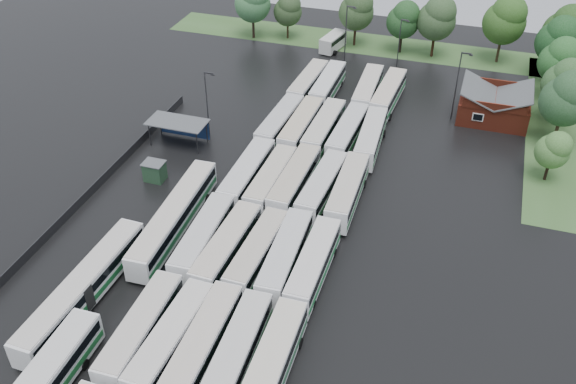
% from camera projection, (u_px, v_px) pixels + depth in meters
% --- Properties ---
extents(ground, '(160.00, 160.00, 0.00)m').
position_uv_depth(ground, '(236.00, 269.00, 68.98)').
color(ground, black).
rests_on(ground, ground).
extents(brick_building, '(10.07, 8.60, 5.39)m').
position_uv_depth(brick_building, '(494.00, 107.00, 94.84)').
color(brick_building, maroon).
rests_on(brick_building, ground).
extents(wash_shed, '(8.20, 4.20, 3.58)m').
position_uv_depth(wash_shed, '(179.00, 124.00, 88.60)').
color(wash_shed, '#2D2D30').
rests_on(wash_shed, ground).
extents(utility_hut, '(2.70, 2.20, 2.62)m').
position_uv_depth(utility_hut, '(155.00, 171.00, 82.05)').
color(utility_hut, '#1F3E26').
rests_on(utility_hut, ground).
extents(grass_strip_north, '(80.00, 10.00, 0.01)m').
position_uv_depth(grass_strip_north, '(377.00, 45.00, 118.51)').
color(grass_strip_north, '#3A602C').
rests_on(grass_strip_north, ground).
extents(grass_strip_east, '(10.00, 50.00, 0.01)m').
position_uv_depth(grass_strip_east, '(562.00, 129.00, 93.42)').
color(grass_strip_east, '#3A602C').
rests_on(grass_strip_east, ground).
extents(west_fence, '(0.10, 50.00, 1.20)m').
position_uv_depth(west_fence, '(95.00, 187.00, 80.43)').
color(west_fence, '#2D2D30').
rests_on(west_fence, ground).
extents(bus_r1c0, '(3.07, 13.07, 3.62)m').
position_uv_depth(bus_r1c0, '(141.00, 330.00, 59.31)').
color(bus_r1c0, white).
rests_on(bus_r1c0, ground).
extents(bus_r1c1, '(3.12, 13.07, 3.62)m').
position_uv_depth(bus_r1c1, '(172.00, 339.00, 58.41)').
color(bus_r1c1, white).
rests_on(bus_r1c1, ground).
extents(bus_r1c2, '(3.06, 13.25, 3.67)m').
position_uv_depth(bus_r1c2, '(203.00, 344.00, 57.93)').
color(bus_r1c2, white).
rests_on(bus_r1c2, ground).
extents(bus_r1c3, '(3.28, 13.06, 3.61)m').
position_uv_depth(bus_r1c3, '(237.00, 353.00, 57.17)').
color(bus_r1c3, white).
rests_on(bus_r1c3, ground).
extents(bus_r1c4, '(3.12, 13.31, 3.69)m').
position_uv_depth(bus_r1c4, '(272.00, 364.00, 56.09)').
color(bus_r1c4, white).
rests_on(bus_r1c4, ground).
extents(bus_r2c0, '(3.32, 13.18, 3.64)m').
position_uv_depth(bus_r2c0, '(203.00, 238.00, 70.06)').
color(bus_r2c0, white).
rests_on(bus_r2c0, ground).
extents(bus_r2c1, '(3.17, 13.18, 3.65)m').
position_uv_depth(bus_r2c1, '(227.00, 248.00, 68.79)').
color(bus_r2c1, white).
rests_on(bus_r2c1, ground).
extents(bus_r2c2, '(3.03, 12.62, 3.49)m').
position_uv_depth(bus_r2c2, '(257.00, 253.00, 68.24)').
color(bus_r2c2, white).
rests_on(bus_r2c2, ground).
extents(bus_r2c3, '(3.34, 13.21, 3.65)m').
position_uv_depth(bus_r2c3, '(285.00, 257.00, 67.60)').
color(bus_r2c3, white).
rests_on(bus_r2c3, ground).
extents(bus_r2c4, '(2.82, 12.87, 3.58)m').
position_uv_depth(bus_r2c4, '(313.00, 265.00, 66.63)').
color(bus_r2c4, white).
rests_on(bus_r2c4, ground).
extents(bus_r3c0, '(2.82, 13.23, 3.68)m').
position_uv_depth(bus_r3c0, '(247.00, 174.00, 80.22)').
color(bus_r3c0, white).
rests_on(bus_r3c0, ground).
extents(bus_r3c1, '(2.82, 12.59, 3.50)m').
position_uv_depth(bus_r3c1, '(271.00, 180.00, 79.29)').
color(bus_r3c1, white).
rests_on(bus_r3c1, ground).
extents(bus_r3c2, '(3.03, 13.24, 3.67)m').
position_uv_depth(bus_r3c2, '(294.00, 181.00, 78.94)').
color(bus_r3c2, white).
rests_on(bus_r3c2, ground).
extents(bus_r3c3, '(3.31, 12.90, 3.56)m').
position_uv_depth(bus_r3c3, '(322.00, 187.00, 78.15)').
color(bus_r3c3, white).
rests_on(bus_r3c3, ground).
extents(bus_r3c4, '(3.12, 13.22, 3.66)m').
position_uv_depth(bus_r3c4, '(348.00, 191.00, 77.30)').
color(bus_r3c4, white).
rests_on(bus_r3c4, ground).
extents(bus_r4c0, '(3.27, 12.95, 3.57)m').
position_uv_depth(bus_r4c0, '(280.00, 123.00, 90.91)').
color(bus_r4c0, white).
rests_on(bus_r4c0, ground).
extents(bus_r4c1, '(2.96, 13.10, 3.64)m').
position_uv_depth(bus_r4c1, '(301.00, 127.00, 89.97)').
color(bus_r4c1, white).
rests_on(bus_r4c1, ground).
extents(bus_r4c2, '(3.01, 13.15, 3.65)m').
position_uv_depth(bus_r4c2, '(324.00, 129.00, 89.45)').
color(bus_r4c2, white).
rests_on(bus_r4c2, ground).
extents(bus_r4c3, '(3.16, 13.02, 3.60)m').
position_uv_depth(bus_r4c3, '(347.00, 133.00, 88.58)').
color(bus_r4c3, white).
rests_on(bus_r4c3, ground).
extents(bus_r4c4, '(3.35, 12.86, 3.54)m').
position_uv_depth(bus_r4c4, '(371.00, 138.00, 87.60)').
color(bus_r4c4, white).
rests_on(bus_r4c4, ground).
extents(bus_r5c0, '(3.21, 12.74, 3.52)m').
position_uv_depth(bus_r5c0, '(308.00, 83.00, 101.19)').
color(bus_r5c0, white).
rests_on(bus_r5c0, ground).
extents(bus_r5c1, '(2.73, 12.70, 3.53)m').
position_uv_depth(bus_r5c1, '(328.00, 85.00, 100.62)').
color(bus_r5c1, white).
rests_on(bus_r5c1, ground).
extents(bus_r5c3, '(3.20, 13.10, 3.62)m').
position_uv_depth(bus_r5c3, '(368.00, 90.00, 99.17)').
color(bus_r5c3, white).
rests_on(bus_r5c3, ground).
extents(bus_r5c4, '(3.36, 13.23, 3.65)m').
position_uv_depth(bus_r5c4, '(388.00, 94.00, 98.01)').
color(bus_r5c4, white).
rests_on(bus_r5c4, ground).
extents(artic_bus_west_b, '(3.57, 19.60, 3.62)m').
position_uv_depth(artic_bus_west_b, '(174.00, 217.00, 73.18)').
color(artic_bus_west_b, white).
rests_on(artic_bus_west_b, ground).
extents(artic_bus_west_c, '(3.27, 19.33, 3.57)m').
position_uv_depth(artic_bus_west_c, '(84.00, 288.00, 63.77)').
color(artic_bus_west_c, white).
rests_on(artic_bus_west_c, ground).
extents(minibus, '(3.64, 6.87, 2.85)m').
position_uv_depth(minibus, '(333.00, 42.00, 115.84)').
color(minibus, silver).
rests_on(minibus, ground).
extents(tree_north_0, '(6.65, 6.65, 11.01)m').
position_uv_depth(tree_north_0, '(253.00, 1.00, 117.16)').
color(tree_north_0, black).
rests_on(tree_north_0, ground).
extents(tree_north_1, '(5.25, 5.25, 8.69)m').
position_uv_depth(tree_north_1, '(288.00, 9.00, 117.88)').
color(tree_north_1, '#322314').
rests_on(tree_north_1, ground).
extents(tree_north_2, '(6.34, 6.34, 10.49)m').
position_uv_depth(tree_north_2, '(357.00, 10.00, 114.48)').
color(tree_north_2, '#321E14').
rests_on(tree_north_2, ground).
extents(tree_north_3, '(5.82, 5.82, 9.64)m').
position_uv_depth(tree_north_3, '(404.00, 19.00, 112.18)').
color(tree_north_3, black).
rests_on(tree_north_3, ground).
extents(tree_north_4, '(6.73, 6.73, 11.15)m').
position_uv_depth(tree_north_4, '(438.00, 18.00, 110.11)').
color(tree_north_4, '#331D11').
rests_on(tree_north_4, ground).
extents(tree_north_5, '(7.26, 7.26, 12.02)m').
position_uv_depth(tree_north_5, '(506.00, 19.00, 107.86)').
color(tree_north_5, '#3B2C1C').
rests_on(tree_north_5, ground).
extents(tree_north_6, '(7.44, 7.44, 12.33)m').
position_uv_depth(tree_north_6, '(567.00, 30.00, 103.36)').
color(tree_north_6, black).
rests_on(tree_north_6, ground).
extents(tree_east_0, '(4.40, 4.37, 7.23)m').
position_uv_depth(tree_east_0, '(554.00, 149.00, 80.03)').
color(tree_east_0, black).
rests_on(tree_east_0, ground).
extents(tree_east_1, '(6.78, 6.78, 11.24)m').
position_uv_depth(tree_east_1, '(567.00, 98.00, 85.76)').
color(tree_east_1, '#342719').
rests_on(tree_east_1, ground).
extents(tree_east_2, '(6.10, 6.10, 10.11)m').
position_uv_depth(tree_east_2, '(565.00, 82.00, 91.43)').
color(tree_east_2, '#372114').
rests_on(tree_east_2, ground).
extents(tree_east_3, '(6.29, 6.29, 10.42)m').
position_uv_depth(tree_east_3, '(561.00, 60.00, 97.04)').
color(tree_east_3, '#37281B').
rests_on(tree_east_3, ground).
extents(tree_east_4, '(6.84, 6.84, 11.33)m').
position_uv_depth(tree_east_4, '(559.00, 40.00, 101.92)').
color(tree_east_4, black).
rests_on(tree_east_4, ground).
extents(lamp_post_ne, '(1.63, 0.32, 10.60)m').
position_uv_depth(lamp_post_ne, '(458.00, 81.00, 92.30)').
color(lamp_post_ne, '#2D2D30').
rests_on(lamp_post_ne, ground).
extents(lamp_post_nw, '(1.56, 0.30, 10.14)m').
position_uv_depth(lamp_post_nw, '(208.00, 100.00, 88.04)').
color(lamp_post_nw, '#2D2D30').
rests_on(lamp_post_nw, ground).
extents(lamp_post_back_w, '(1.64, 0.32, 10.68)m').
position_uv_depth(lamp_post_back_w, '(347.00, 32.00, 107.40)').
color(lamp_post_back_w, '#2D2D30').
rests_on(lamp_post_back_w, ground).
extents(lamp_post_back_e, '(1.39, 0.27, 9.03)m').
position_uv_depth(lamp_post_back_e, '(400.00, 41.00, 106.56)').
color(lamp_post_back_e, '#2D2D30').
rests_on(lamp_post_back_e, ground).
extents(puddle_2, '(6.55, 6.55, 0.01)m').
position_uv_depth(puddle_2, '(174.00, 251.00, 71.42)').
color(puddle_2, black).
rests_on(puddle_2, ground).
extents(puddle_3, '(5.04, 5.04, 0.01)m').
position_uv_depth(puddle_3, '(250.00, 283.00, 67.23)').
color(puddle_3, black).
rests_on(puddle_3, ground).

